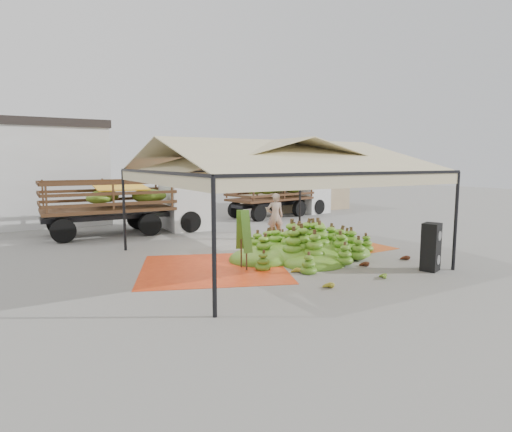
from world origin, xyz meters
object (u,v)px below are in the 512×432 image
banana_heap (306,240)px  vendor (275,216)px  truck_left (136,199)px  truck_right (284,192)px  speaker_stack (431,247)px

banana_heap → vendor: 3.62m
truck_left → truck_right: truck_left is taller
banana_heap → speaker_stack: bearing=-58.0°
vendor → truck_left: truck_left is taller
truck_right → truck_left: bearing=-179.7°
banana_heap → vendor: size_ratio=2.75×
truck_left → vendor: bearing=-43.7°
vendor → truck_right: 8.24m
vendor → banana_heap: bearing=91.3°
banana_heap → vendor: bearing=74.6°
truck_left → speaker_stack: bearing=-62.0°
truck_left → banana_heap: bearing=-64.3°
banana_heap → speaker_stack: 4.04m
banana_heap → truck_right: size_ratio=0.75×
banana_heap → truck_left: size_ratio=0.72×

